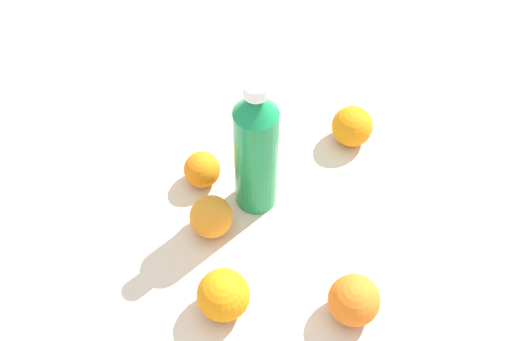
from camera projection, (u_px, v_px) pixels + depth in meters
ground_plane at (267, 202)px, 1.20m from camera, size 2.40×2.40×0.00m
water_bottle at (256, 150)px, 1.10m from camera, size 0.07×0.07×0.29m
orange_0 at (202, 170)px, 1.20m from camera, size 0.07×0.07×0.07m
orange_1 at (223, 295)px, 1.04m from camera, size 0.08×0.08×0.08m
orange_2 at (354, 300)px, 1.04m from camera, size 0.08×0.08×0.08m
orange_3 at (352, 126)px, 1.25m from camera, size 0.08×0.08×0.08m
orange_4 at (211, 217)px, 1.14m from camera, size 0.07×0.07×0.07m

